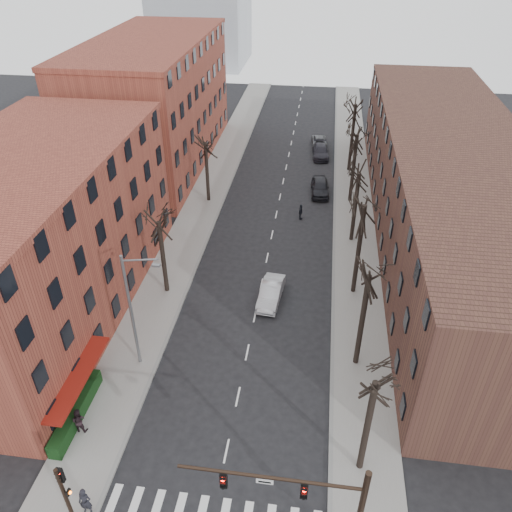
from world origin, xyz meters
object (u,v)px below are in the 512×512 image
at_px(parked_car_near, 320,187).
at_px(parked_car_mid, 321,151).
at_px(pedestrian_a, 85,502).
at_px(silver_sedan, 271,293).

distance_m(parked_car_near, parked_car_mid, 10.40).
xyz_separation_m(parked_car_mid, pedestrian_a, (-10.48, -48.40, 0.36)).
height_order(silver_sedan, parked_car_mid, silver_sedan).
bearing_deg(silver_sedan, parked_car_mid, 89.03).
bearing_deg(pedestrian_a, parked_car_near, 71.27).
relative_size(silver_sedan, pedestrian_a, 2.50).
xyz_separation_m(parked_car_near, parked_car_mid, (-0.22, 10.39, -0.10)).
bearing_deg(pedestrian_a, silver_sedan, 65.30).
bearing_deg(parked_car_near, parked_car_mid, 87.25).
xyz_separation_m(silver_sedan, pedestrian_a, (-7.40, -18.60, 0.31)).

